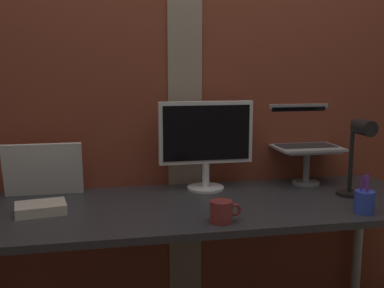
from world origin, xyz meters
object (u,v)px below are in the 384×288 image
(laptop, at_px, (302,135))
(pen_cup, at_px, (364,201))
(whiteboard_panel, at_px, (43,170))
(monitor, at_px, (206,137))
(coffee_mug, at_px, (222,212))
(desk_lamp, at_px, (358,149))

(laptop, height_order, pen_cup, laptop)
(whiteboard_panel, bearing_deg, laptop, 1.91)
(monitor, distance_m, coffee_mug, 0.53)
(monitor, relative_size, desk_lamp, 1.25)
(coffee_mug, bearing_deg, desk_lamp, 16.16)
(whiteboard_panel, relative_size, desk_lamp, 0.97)
(coffee_mug, bearing_deg, pen_cup, -0.02)
(laptop, relative_size, desk_lamp, 0.89)
(whiteboard_panel, height_order, desk_lamp, desk_lamp)
(desk_lamp, relative_size, pen_cup, 2.26)
(desk_lamp, bearing_deg, laptop, 107.23)
(whiteboard_panel, distance_m, desk_lamp, 1.44)
(desk_lamp, bearing_deg, pen_cup, -111.34)
(whiteboard_panel, height_order, coffee_mug, whiteboard_panel)
(monitor, distance_m, desk_lamp, 0.70)
(desk_lamp, height_order, pen_cup, desk_lamp)
(monitor, height_order, whiteboard_panel, monitor)
(laptop, bearing_deg, desk_lamp, -72.77)
(whiteboard_panel, distance_m, pen_cup, 1.42)
(laptop, bearing_deg, whiteboard_panel, -178.09)
(monitor, relative_size, laptop, 1.40)
(desk_lamp, bearing_deg, monitor, 156.00)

